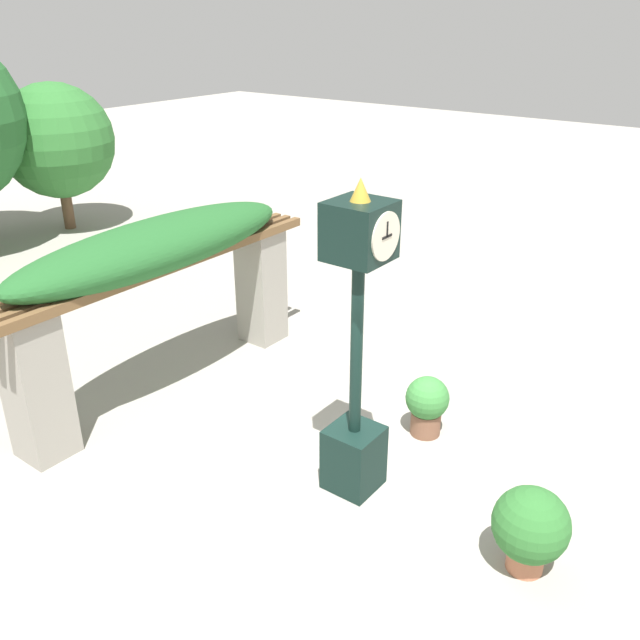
{
  "coord_description": "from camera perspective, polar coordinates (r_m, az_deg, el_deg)",
  "views": [
    {
      "loc": [
        -5.76,
        -3.92,
        5.23
      ],
      "look_at": [
        -0.26,
        0.22,
        2.05
      ],
      "focal_mm": 38.0,
      "sensor_mm": 36.0,
      "label": 1
    }
  ],
  "objects": [
    {
      "name": "ground_plane",
      "position": [
        8.71,
        2.26,
        -12.1
      ],
      "size": [
        60.0,
        60.0,
        0.0
      ],
      "primitive_type": "plane",
      "color": "gray"
    },
    {
      "name": "pedestal_clock",
      "position": [
        7.45,
        3.08,
        -3.08
      ],
      "size": [
        0.61,
        0.66,
        3.72
      ],
      "color": "black",
      "rests_on": "ground"
    },
    {
      "name": "pergola",
      "position": [
        9.77,
        -13.36,
        4.24
      ],
      "size": [
        5.41,
        1.22,
        2.6
      ],
      "color": "gray",
      "rests_on": "ground"
    },
    {
      "name": "potted_plant_near_left",
      "position": [
        9.14,
        9.0,
        -6.95
      ],
      "size": [
        0.58,
        0.58,
        0.84
      ],
      "color": "brown",
      "rests_on": "ground"
    },
    {
      "name": "potted_plant_near_right",
      "position": [
        7.34,
        17.3,
        -16.32
      ],
      "size": [
        0.78,
        0.78,
        0.96
      ],
      "color": "#B26B4C",
      "rests_on": "ground"
    }
  ]
}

